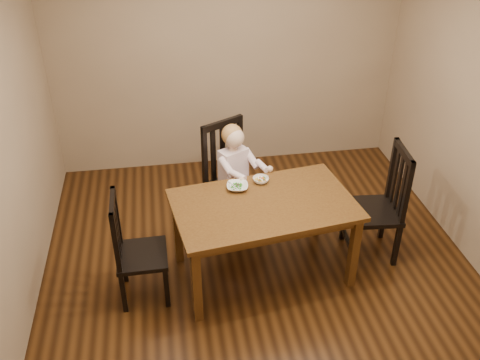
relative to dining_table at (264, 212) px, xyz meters
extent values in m
cube|color=#46270E|center=(-0.02, 0.13, -0.68)|extent=(4.00, 4.00, 0.01)
cube|color=#927A5C|center=(-0.02, 2.13, 0.67)|extent=(4.00, 0.01, 2.70)
cube|color=#927A5C|center=(-0.02, -1.87, 0.67)|extent=(4.00, 0.01, 2.70)
cube|color=#927A5C|center=(-2.02, 0.13, 0.67)|extent=(0.01, 4.00, 2.70)
cube|color=#442610|center=(0.00, 0.00, 0.07)|extent=(1.66, 1.14, 0.04)
cube|color=#442610|center=(0.00, 0.00, 0.01)|extent=(1.52, 1.00, 0.08)
cube|color=#442610|center=(-0.64, -0.49, -0.32)|extent=(0.08, 0.08, 0.73)
cube|color=#442610|center=(0.75, -0.29, -0.32)|extent=(0.08, 0.08, 0.73)
cube|color=#442610|center=(-0.75, 0.29, -0.32)|extent=(0.08, 0.08, 0.73)
cube|color=#442610|center=(0.64, 0.49, -0.32)|extent=(0.08, 0.08, 0.73)
cube|color=black|center=(-0.14, 0.73, -0.20)|extent=(0.65, 0.64, 0.04)
cube|color=black|center=(-0.05, 1.00, -0.45)|extent=(0.06, 0.06, 0.46)
cube|color=black|center=(-0.43, 0.81, -0.45)|extent=(0.06, 0.06, 0.46)
cube|color=black|center=(0.14, 0.65, -0.45)|extent=(0.06, 0.06, 0.46)
cube|color=black|center=(-0.24, 0.45, -0.45)|extent=(0.06, 0.06, 0.46)
cube|color=black|center=(-0.05, 1.00, 0.14)|extent=(0.06, 0.06, 0.64)
cube|color=black|center=(-0.43, 0.81, 0.14)|extent=(0.06, 0.06, 0.64)
cube|color=black|center=(-0.24, 0.90, 0.42)|extent=(0.43, 0.25, 0.07)
cube|color=black|center=(-0.14, 0.96, 0.10)|extent=(0.05, 0.04, 0.55)
cube|color=black|center=(-0.24, 0.90, 0.10)|extent=(0.05, 0.04, 0.55)
cube|color=black|center=(-0.34, 0.85, 0.10)|extent=(0.05, 0.04, 0.55)
cube|color=black|center=(-1.07, -0.11, -0.25)|extent=(0.42, 0.44, 0.04)
cube|color=black|center=(-1.25, 0.07, -0.48)|extent=(0.04, 0.04, 0.41)
cube|color=black|center=(-1.25, -0.31, -0.48)|extent=(0.04, 0.04, 0.41)
cube|color=black|center=(-0.89, 0.08, -0.48)|extent=(0.04, 0.04, 0.41)
cube|color=black|center=(-0.89, -0.30, -0.48)|extent=(0.04, 0.04, 0.41)
cube|color=black|center=(-1.25, 0.07, 0.05)|extent=(0.04, 0.04, 0.57)
cube|color=black|center=(-1.25, -0.31, 0.05)|extent=(0.04, 0.04, 0.57)
cube|color=black|center=(-1.25, -0.12, 0.30)|extent=(0.04, 0.42, 0.06)
cube|color=black|center=(-1.25, -0.02, 0.02)|extent=(0.02, 0.05, 0.49)
cube|color=black|center=(-1.25, -0.12, 0.02)|extent=(0.02, 0.05, 0.49)
cube|color=black|center=(-1.25, -0.22, 0.02)|extent=(0.02, 0.05, 0.49)
cube|color=black|center=(1.07, 0.13, -0.21)|extent=(0.51, 0.53, 0.04)
cube|color=black|center=(1.25, -0.10, -0.46)|extent=(0.05, 0.05, 0.45)
cube|color=black|center=(1.29, 0.32, -0.46)|extent=(0.05, 0.05, 0.45)
cube|color=black|center=(0.85, -0.07, -0.46)|extent=(0.05, 0.05, 0.45)
cube|color=black|center=(0.89, 0.35, -0.46)|extent=(0.05, 0.05, 0.45)
cube|color=black|center=(1.25, -0.10, 0.13)|extent=(0.05, 0.05, 0.63)
cube|color=black|center=(1.29, 0.32, 0.13)|extent=(0.05, 0.05, 0.63)
cube|color=black|center=(1.27, 0.11, 0.41)|extent=(0.08, 0.47, 0.07)
cube|color=black|center=(1.26, 0.00, 0.10)|extent=(0.03, 0.05, 0.54)
cube|color=black|center=(1.27, 0.11, 0.10)|extent=(0.03, 0.05, 0.54)
cube|color=black|center=(1.28, 0.22, 0.10)|extent=(0.03, 0.05, 0.54)
imported|color=white|center=(-0.19, 0.25, 0.11)|extent=(0.22, 0.22, 0.05)
imported|color=white|center=(0.04, 0.33, 0.11)|extent=(0.18, 0.18, 0.05)
cube|color=silver|center=(-0.23, 0.23, 0.14)|extent=(0.10, 0.10, 0.05)
cube|color=silver|center=(-0.23, 0.23, 0.12)|extent=(0.04, 0.04, 0.01)
camera|label=1|loc=(-0.80, -3.70, 2.70)|focal=40.00mm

